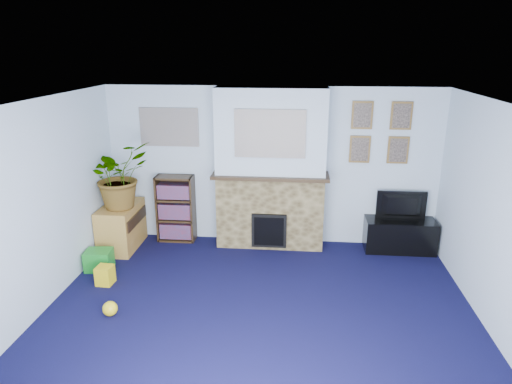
# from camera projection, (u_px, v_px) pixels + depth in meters

# --- Properties ---
(floor) EXTENTS (5.00, 4.50, 0.01)m
(floor) POSITION_uv_depth(u_px,v_px,m) (258.00, 319.00, 5.16)
(floor) COLOR #0E0D33
(floor) RESTS_ON ground
(ceiling) EXTENTS (5.00, 4.50, 0.01)m
(ceiling) POSITION_uv_depth(u_px,v_px,m) (258.00, 105.00, 4.43)
(ceiling) COLOR white
(ceiling) RESTS_ON wall_back
(wall_back) EXTENTS (5.00, 0.04, 2.40)m
(wall_back) POSITION_uv_depth(u_px,v_px,m) (271.00, 167.00, 6.92)
(wall_back) COLOR silver
(wall_back) RESTS_ON ground
(wall_front) EXTENTS (5.00, 0.04, 2.40)m
(wall_front) POSITION_uv_depth(u_px,v_px,m) (223.00, 360.00, 2.66)
(wall_front) COLOR silver
(wall_front) RESTS_ON ground
(wall_left) EXTENTS (0.04, 4.50, 2.40)m
(wall_left) POSITION_uv_depth(u_px,v_px,m) (32.00, 212.00, 5.02)
(wall_left) COLOR silver
(wall_left) RESTS_ON ground
(wall_right) EXTENTS (0.04, 4.50, 2.40)m
(wall_right) POSITION_uv_depth(u_px,v_px,m) (506.00, 229.00, 4.57)
(wall_right) COLOR silver
(wall_right) RESTS_ON ground
(chimney_breast) EXTENTS (1.72, 0.50, 2.40)m
(chimney_breast) POSITION_uv_depth(u_px,v_px,m) (271.00, 171.00, 6.74)
(chimney_breast) COLOR brown
(chimney_breast) RESTS_ON ground
(collage_main) EXTENTS (1.00, 0.03, 0.68)m
(collage_main) POSITION_uv_depth(u_px,v_px,m) (270.00, 134.00, 6.35)
(collage_main) COLOR gray
(collage_main) RESTS_ON chimney_breast
(collage_left) EXTENTS (0.90, 0.03, 0.58)m
(collage_left) POSITION_uv_depth(u_px,v_px,m) (169.00, 127.00, 6.87)
(collage_left) COLOR gray
(collage_left) RESTS_ON wall_back
(portrait_tl) EXTENTS (0.30, 0.03, 0.40)m
(portrait_tl) POSITION_uv_depth(u_px,v_px,m) (362.00, 115.00, 6.54)
(portrait_tl) COLOR brown
(portrait_tl) RESTS_ON wall_back
(portrait_tr) EXTENTS (0.30, 0.03, 0.40)m
(portrait_tr) POSITION_uv_depth(u_px,v_px,m) (401.00, 116.00, 6.49)
(portrait_tr) COLOR brown
(portrait_tr) RESTS_ON wall_back
(portrait_bl) EXTENTS (0.30, 0.03, 0.40)m
(portrait_bl) POSITION_uv_depth(u_px,v_px,m) (360.00, 149.00, 6.70)
(portrait_bl) COLOR brown
(portrait_bl) RESTS_ON wall_back
(portrait_br) EXTENTS (0.30, 0.03, 0.40)m
(portrait_br) POSITION_uv_depth(u_px,v_px,m) (398.00, 150.00, 6.65)
(portrait_br) COLOR brown
(portrait_br) RESTS_ON wall_back
(tv_stand) EXTENTS (1.03, 0.43, 0.49)m
(tv_stand) POSITION_uv_depth(u_px,v_px,m) (399.00, 236.00, 6.84)
(tv_stand) COLOR black
(tv_stand) RESTS_ON ground
(television) EXTENTS (0.73, 0.10, 0.42)m
(television) POSITION_uv_depth(u_px,v_px,m) (402.00, 206.00, 6.71)
(television) COLOR black
(television) RESTS_ON tv_stand
(bookshelf) EXTENTS (0.58, 0.28, 1.05)m
(bookshelf) POSITION_uv_depth(u_px,v_px,m) (176.00, 210.00, 7.14)
(bookshelf) COLOR #312111
(bookshelf) RESTS_ON ground
(sideboard) EXTENTS (0.48, 0.87, 0.67)m
(sideboard) POSITION_uv_depth(u_px,v_px,m) (121.00, 226.00, 6.91)
(sideboard) COLOR #B6863A
(sideboard) RESTS_ON ground
(potted_plant) EXTENTS (1.10, 1.14, 0.97)m
(potted_plant) POSITION_uv_depth(u_px,v_px,m) (119.00, 175.00, 6.61)
(potted_plant) COLOR #26661E
(potted_plant) RESTS_ON sideboard
(mantel_clock) EXTENTS (0.11, 0.07, 0.15)m
(mantel_clock) POSITION_uv_depth(u_px,v_px,m) (272.00, 170.00, 6.68)
(mantel_clock) COLOR gold
(mantel_clock) RESTS_ON chimney_breast
(mantel_candle) EXTENTS (0.05, 0.05, 0.15)m
(mantel_candle) POSITION_uv_depth(u_px,v_px,m) (295.00, 169.00, 6.65)
(mantel_candle) COLOR #B2BFC6
(mantel_candle) RESTS_ON chimney_breast
(mantel_teddy) EXTENTS (0.12, 0.12, 0.12)m
(mantel_teddy) POSITION_uv_depth(u_px,v_px,m) (231.00, 169.00, 6.74)
(mantel_teddy) COLOR gray
(mantel_teddy) RESTS_ON chimney_breast
(mantel_can) EXTENTS (0.06, 0.06, 0.12)m
(mantel_can) POSITION_uv_depth(u_px,v_px,m) (322.00, 171.00, 6.62)
(mantel_can) COLOR yellow
(mantel_can) RESTS_ON chimney_breast
(green_crate) EXTENTS (0.38, 0.31, 0.28)m
(green_crate) POSITION_uv_depth(u_px,v_px,m) (99.00, 260.00, 6.27)
(green_crate) COLOR #198C26
(green_crate) RESTS_ON ground
(toy_ball) EXTENTS (0.17, 0.17, 0.17)m
(toy_ball) POSITION_uv_depth(u_px,v_px,m) (110.00, 308.00, 5.21)
(toy_ball) COLOR yellow
(toy_ball) RESTS_ON ground
(toy_block) EXTENTS (0.21, 0.21, 0.24)m
(toy_block) POSITION_uv_depth(u_px,v_px,m) (105.00, 276.00, 5.90)
(toy_block) COLOR yellow
(toy_block) RESTS_ON ground
(toy_tube) EXTENTS (0.30, 0.13, 0.17)m
(toy_tube) POSITION_uv_depth(u_px,v_px,m) (96.00, 267.00, 6.22)
(toy_tube) COLOR #198C26
(toy_tube) RESTS_ON ground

